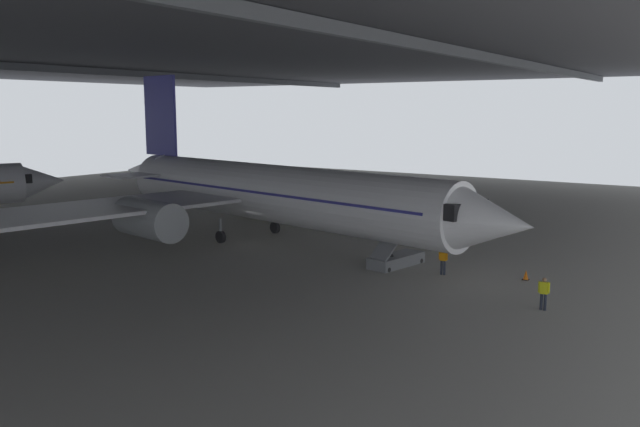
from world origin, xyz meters
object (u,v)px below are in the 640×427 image
at_px(airplane_main, 269,193).
at_px(baggage_tug, 259,211).
at_px(crew_worker_by_stairs, 443,259).
at_px(traffic_cone_orange, 526,275).
at_px(boarding_stairs, 397,254).
at_px(crew_worker_near_nose, 544,292).

relative_size(airplane_main, baggage_tug, 16.38).
distance_m(crew_worker_by_stairs, traffic_cone_orange, 4.77).
distance_m(boarding_stairs, baggage_tug, 21.99).
distance_m(crew_worker_near_nose, traffic_cone_orange, 5.84).
relative_size(crew_worker_near_nose, baggage_tug, 0.66).
bearing_deg(airplane_main, boarding_stairs, -96.72).
relative_size(airplane_main, traffic_cone_orange, 67.88).
height_order(boarding_stairs, traffic_cone_orange, boarding_stairs).
bearing_deg(crew_worker_by_stairs, airplane_main, 82.67).
bearing_deg(crew_worker_by_stairs, baggage_tug, 64.71).
distance_m(crew_worker_near_nose, baggage_tug, 33.02).
bearing_deg(boarding_stairs, airplane_main, 83.28).
xyz_separation_m(airplane_main, traffic_cone_orange, (-0.33, -19.00, -3.37)).
xyz_separation_m(airplane_main, baggage_tug, (8.90, 8.26, -3.14)).
height_order(airplane_main, crew_worker_near_nose, airplane_main).
bearing_deg(traffic_cone_orange, crew_worker_by_stairs, 109.10).
relative_size(airplane_main, crew_worker_by_stairs, 23.83).
relative_size(crew_worker_by_stairs, traffic_cone_orange, 2.85).
distance_m(traffic_cone_orange, baggage_tug, 28.78).
bearing_deg(boarding_stairs, crew_worker_near_nose, -112.83).
xyz_separation_m(crew_worker_by_stairs, traffic_cone_orange, (1.54, -4.46, -0.69)).
bearing_deg(baggage_tug, crew_worker_by_stairs, -115.29).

